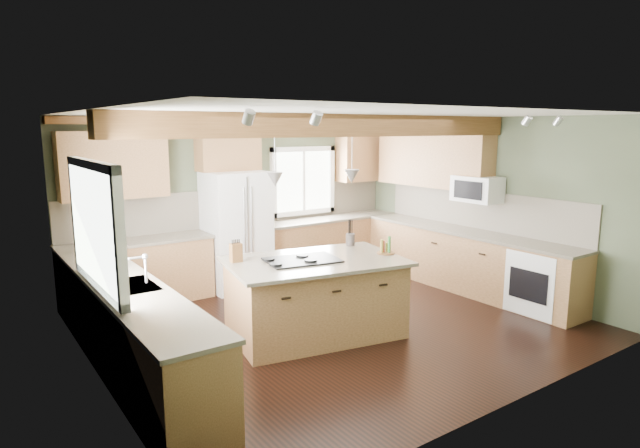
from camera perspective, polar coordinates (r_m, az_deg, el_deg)
floor at (r=6.88m, az=1.63°, el=-10.57°), size 5.60×5.60×0.00m
ceiling at (r=6.44m, az=1.75°, el=11.61°), size 5.60×5.60×0.00m
wall_back at (r=8.64m, az=-8.31°, el=2.51°), size 5.60×0.00×5.60m
wall_left at (r=5.38m, az=-22.97°, el=-2.88°), size 0.00×5.00×5.00m
wall_right at (r=8.50m, az=16.99°, el=2.04°), size 0.00×5.00×5.00m
ceiling_beam at (r=6.33m, az=2.44°, el=10.45°), size 5.55×0.26×0.26m
soffit_trim at (r=8.48m, az=-8.21°, el=10.77°), size 5.55×0.20×0.10m
backsplash_back at (r=8.64m, az=-8.25°, el=1.91°), size 5.58×0.03×0.58m
backsplash_right at (r=8.53m, az=16.63°, el=1.47°), size 0.03×3.70×0.58m
base_cab_back_left at (r=7.89m, az=-18.83°, el=-5.05°), size 2.02×0.60×0.88m
counter_back_left at (r=7.79m, az=-19.03°, el=-1.78°), size 2.06×0.64×0.04m
base_cab_back_right at (r=9.31m, az=0.88°, el=-2.21°), size 2.62×0.60×0.88m
counter_back_right at (r=9.22m, az=0.89°, el=0.58°), size 2.66×0.64×0.04m
base_cab_left at (r=5.73m, az=-19.50°, el=-10.84°), size 0.60×3.70×0.88m
counter_left at (r=5.59m, az=-19.78°, el=-6.43°), size 0.64×3.74×0.04m
base_cab_right at (r=8.46m, az=15.16°, el=-3.85°), size 0.60×3.70×0.88m
counter_right at (r=8.36m, az=15.31°, el=-0.79°), size 0.64×3.74×0.04m
upper_cab_back_left at (r=7.72m, az=-21.17°, el=5.87°), size 1.40×0.35×0.90m
upper_cab_over_fridge at (r=8.28m, az=-9.77°, el=8.04°), size 0.96×0.35×0.70m
upper_cab_right at (r=8.88m, az=11.91°, el=6.82°), size 0.35×2.20×0.90m
upper_cab_back_corner at (r=9.70m, az=4.37°, el=7.27°), size 0.90×0.35×0.90m
window_left at (r=5.38m, az=-23.06°, el=-0.16°), size 0.04×1.60×1.05m
window_back at (r=9.17m, az=-1.86°, el=4.62°), size 1.10×0.04×1.00m
sink at (r=5.59m, az=-19.78°, el=-6.38°), size 0.50×0.65×0.03m
faucet at (r=5.60m, az=-18.09°, el=-4.71°), size 0.02×0.02×0.28m
dishwasher at (r=4.60m, az=-14.73°, el=-16.12°), size 0.60×0.60×0.84m
oven at (r=7.72m, az=22.57°, el=-5.70°), size 0.60×0.72×0.84m
microwave at (r=8.26m, az=16.41°, el=3.60°), size 0.40×0.70×0.38m
pendant_left at (r=5.95m, az=-4.81°, el=4.75°), size 0.18×0.18×0.16m
pendant_right at (r=6.33m, az=3.40°, el=5.09°), size 0.18×0.18×0.16m
refrigerator at (r=8.24m, az=-8.89°, el=-0.70°), size 0.90×0.74×1.80m
island at (r=6.42m, az=-0.55°, el=-7.97°), size 2.10×1.51×0.88m
island_top at (r=6.29m, az=-0.56°, el=-3.98°), size 2.25×1.66×0.04m
cooktop at (r=6.22m, az=-1.91°, el=-3.86°), size 0.92×0.70×0.02m
knife_block at (r=6.23m, az=-8.95°, el=-3.04°), size 0.14×0.10×0.22m
utensil_crock at (r=7.03m, az=3.25°, el=-1.67°), size 0.12×0.12×0.16m
bottle_tray at (r=6.61m, az=7.05°, el=-2.30°), size 0.30×0.30×0.20m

